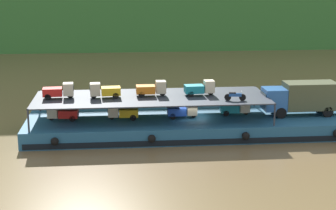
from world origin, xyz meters
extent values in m
plane|color=brown|center=(0.00, 0.00, 0.00)|extent=(400.00, 400.00, 0.00)
cube|color=#23567A|center=(0.00, 0.00, 0.75)|extent=(30.35, 7.92, 1.50)
cube|color=black|center=(0.00, -3.98, 0.35)|extent=(29.75, 0.06, 0.50)
sphere|color=black|center=(-12.14, -4.16, 0.85)|extent=(0.68, 0.68, 0.68)
sphere|color=black|center=(-4.05, -4.16, 0.85)|extent=(0.68, 0.68, 0.68)
sphere|color=black|center=(4.05, -4.16, 0.85)|extent=(0.68, 0.68, 0.68)
cube|color=#285BA3|center=(7.58, -0.17, 3.10)|extent=(2.01, 2.20, 2.00)
cube|color=#192833|center=(6.55, -0.18, 3.45)|extent=(0.07, 1.84, 0.60)
cube|color=#474C33|center=(10.98, -0.15, 3.35)|extent=(4.81, 2.33, 2.50)
cube|color=black|center=(10.98, -0.15, 2.05)|extent=(6.81, 1.42, 0.20)
cylinder|color=black|center=(7.97, 0.84, 2.00)|extent=(1.00, 0.29, 1.00)
cylinder|color=black|center=(7.98, -1.18, 2.00)|extent=(1.00, 0.29, 1.00)
cylinder|color=black|center=(12.41, 0.87, 2.00)|extent=(1.00, 0.29, 1.00)
cylinder|color=black|center=(12.42, -1.15, 2.00)|extent=(1.00, 0.29, 1.00)
cylinder|color=#2D333D|center=(6.70, 3.48, 2.50)|extent=(0.16, 0.16, 2.00)
cylinder|color=#2D333D|center=(6.70, -3.48, 2.50)|extent=(0.16, 0.16, 2.00)
cylinder|color=#2D333D|center=(-14.30, 3.48, 2.50)|extent=(0.16, 0.16, 2.00)
cylinder|color=#2D333D|center=(-14.30, -3.48, 2.50)|extent=(0.16, 0.16, 2.00)
cube|color=#2D333D|center=(-3.80, 0.00, 3.45)|extent=(21.15, 7.12, 0.10)
cube|color=red|center=(-11.30, 0.02, 2.13)|extent=(1.77, 1.30, 0.70)
cube|color=beige|center=(-12.70, 0.10, 2.33)|extent=(0.96, 1.05, 1.10)
cube|color=#19232D|center=(-13.16, 0.13, 2.44)|extent=(0.09, 0.85, 0.38)
cylinder|color=black|center=(-12.85, 0.11, 1.78)|extent=(0.57, 0.17, 0.56)
cylinder|color=black|center=(-10.87, 0.52, 1.78)|extent=(0.57, 0.17, 0.56)
cylinder|color=black|center=(-10.93, -0.53, 1.78)|extent=(0.57, 0.17, 0.56)
cube|color=gold|center=(-5.88, -0.17, 2.13)|extent=(1.77, 1.30, 0.70)
cube|color=beige|center=(-7.27, -0.09, 2.33)|extent=(0.96, 1.05, 1.10)
cube|color=#19232D|center=(-7.74, -0.06, 2.44)|extent=(0.09, 0.85, 0.38)
cylinder|color=black|center=(-7.42, -0.08, 1.78)|extent=(0.57, 0.17, 0.56)
cylinder|color=black|center=(-5.45, 0.34, 1.78)|extent=(0.57, 0.17, 0.56)
cylinder|color=black|center=(-5.51, -0.72, 1.78)|extent=(0.57, 0.17, 0.56)
cube|color=#1E47B7|center=(-1.49, -0.10, 2.13)|extent=(1.71, 1.22, 0.70)
cube|color=#C6B793|center=(-0.09, -0.12, 2.33)|extent=(0.91, 1.01, 1.10)
cube|color=#19232D|center=(0.38, -0.12, 2.44)|extent=(0.05, 0.85, 0.38)
cylinder|color=black|center=(0.06, -0.12, 1.78)|extent=(0.56, 0.15, 0.56)
cylinder|color=black|center=(-1.89, -0.63, 1.78)|extent=(0.56, 0.15, 0.56)
cylinder|color=black|center=(-1.88, 0.43, 1.78)|extent=(0.56, 0.15, 0.56)
cube|color=teal|center=(3.55, 0.48, 2.13)|extent=(1.76, 1.29, 0.70)
cube|color=beige|center=(4.95, 0.41, 2.33)|extent=(0.95, 1.04, 1.10)
cube|color=#19232D|center=(5.42, 0.39, 2.44)|extent=(0.08, 0.85, 0.38)
cylinder|color=black|center=(5.10, 0.40, 1.78)|extent=(0.57, 0.17, 0.56)
cylinder|color=black|center=(3.13, -0.03, 1.78)|extent=(0.57, 0.17, 0.56)
cylinder|color=black|center=(3.18, 1.03, 1.78)|extent=(0.57, 0.17, 0.56)
cube|color=red|center=(-12.64, 0.11, 4.13)|extent=(1.77, 1.30, 0.70)
cube|color=beige|center=(-11.24, 0.19, 4.33)|extent=(0.96, 1.05, 1.10)
cube|color=#19232D|center=(-10.77, 0.22, 4.44)|extent=(0.09, 0.85, 0.38)
cylinder|color=black|center=(-11.09, 0.20, 3.78)|extent=(0.57, 0.17, 0.56)
cylinder|color=black|center=(-13.01, -0.45, 3.78)|extent=(0.57, 0.17, 0.56)
cylinder|color=black|center=(-13.07, 0.61, 3.78)|extent=(0.57, 0.17, 0.56)
cube|color=gold|center=(-7.44, -0.01, 4.13)|extent=(1.76, 1.29, 0.70)
cube|color=#C6B793|center=(-8.84, -0.09, 4.33)|extent=(0.95, 1.05, 1.10)
cube|color=#19232D|center=(-9.31, -0.11, 4.44)|extent=(0.08, 0.85, 0.38)
cylinder|color=black|center=(-8.99, -0.09, 3.78)|extent=(0.57, 0.17, 0.56)
cylinder|color=black|center=(-7.07, 0.54, 3.78)|extent=(0.57, 0.17, 0.56)
cylinder|color=black|center=(-7.02, -0.52, 3.78)|extent=(0.57, 0.17, 0.56)
cube|color=orange|center=(-4.31, 0.34, 4.13)|extent=(1.72, 1.22, 0.70)
cube|color=#C6B793|center=(-2.91, 0.36, 4.33)|extent=(0.91, 1.01, 1.10)
cube|color=#19232D|center=(-2.44, 0.36, 4.44)|extent=(0.05, 0.85, 0.38)
cylinder|color=black|center=(-2.76, 0.36, 3.78)|extent=(0.56, 0.15, 0.56)
cylinder|color=black|center=(-4.70, -0.20, 3.78)|extent=(0.56, 0.15, 0.56)
cylinder|color=black|center=(-4.71, 0.86, 3.78)|extent=(0.56, 0.15, 0.56)
cube|color=teal|center=(0.12, 0.12, 4.13)|extent=(1.76, 1.29, 0.70)
cube|color=beige|center=(1.52, 0.19, 4.33)|extent=(0.95, 1.05, 1.10)
cube|color=#19232D|center=(1.99, 0.22, 4.44)|extent=(0.08, 0.85, 0.38)
cylinder|color=black|center=(1.67, 0.20, 3.78)|extent=(0.57, 0.17, 0.56)
cylinder|color=black|center=(-0.25, -0.43, 3.78)|extent=(0.57, 0.17, 0.56)
cylinder|color=black|center=(-0.31, 0.63, 3.78)|extent=(0.57, 0.17, 0.56)
cylinder|color=black|center=(4.11, -2.22, 3.80)|extent=(0.61, 0.18, 0.60)
cylinder|color=black|center=(2.82, -2.05, 3.80)|extent=(0.61, 0.18, 0.60)
cube|color=#1E4C99|center=(3.47, -2.14, 4.02)|extent=(1.12, 0.34, 0.28)
cube|color=black|center=(3.22, -2.10, 4.20)|extent=(0.62, 0.28, 0.12)
cylinder|color=#B2B2B7|center=(4.01, -2.21, 4.35)|extent=(0.11, 0.55, 0.04)
camera|label=1|loc=(-6.67, -47.28, 14.70)|focal=57.31mm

